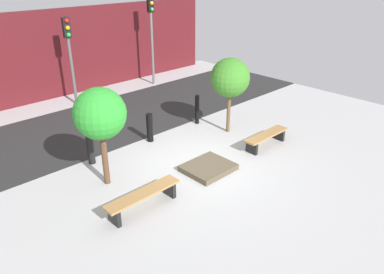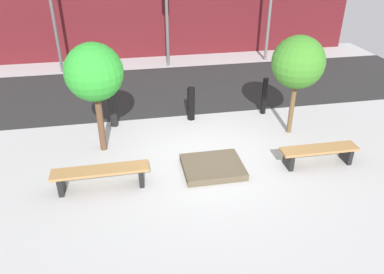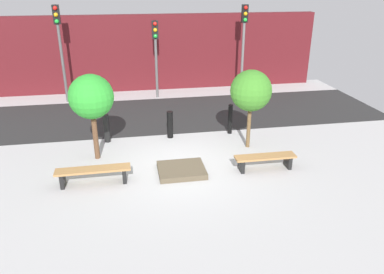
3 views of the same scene
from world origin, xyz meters
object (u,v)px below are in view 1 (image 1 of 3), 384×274
at_px(planter_bed, 208,168).
at_px(tree_behind_left_bench, 100,114).
at_px(tree_behind_right_bench, 230,78).
at_px(bollard_far_left, 90,148).
at_px(bench_right, 266,137).
at_px(bench_left, 143,197).
at_px(traffic_light_mid_west, 69,45).
at_px(bollard_center, 197,109).
at_px(traffic_light_mid_east, 151,24).
at_px(bollard_left, 150,128).

distance_m(planter_bed, tree_behind_left_bench, 3.36).
bearing_deg(tree_behind_right_bench, planter_bed, -150.08).
bearing_deg(bollard_far_left, tree_behind_left_bench, -102.17).
bearing_deg(bench_right, bench_left, -179.59).
relative_size(bench_left, planter_bed, 1.50).
distance_m(tree_behind_right_bench, bollard_far_left, 4.93).
bearing_deg(traffic_light_mid_west, bench_right, -72.70).
xyz_separation_m(tree_behind_right_bench, bollard_center, (-0.27, 1.25, -1.36)).
bearing_deg(tree_behind_left_bench, bollard_center, 15.28).
relative_size(bench_left, bollard_center, 1.85).
bearing_deg(bollard_far_left, bench_right, -31.88).
bearing_deg(bollard_center, bench_left, -148.12).
bearing_deg(tree_behind_left_bench, traffic_light_mid_east, 43.59).
bearing_deg(bollard_center, traffic_light_mid_east, 68.75).
bearing_deg(bollard_left, bench_right, -49.59).
height_order(planter_bed, tree_behind_left_bench, tree_behind_left_bench).
height_order(planter_bed, bollard_center, bollard_center).
bearing_deg(bollard_left, bench_left, -130.41).
xyz_separation_m(bench_left, traffic_light_mid_west, (2.41, 7.75, 2.06)).
bearing_deg(traffic_light_mid_west, tree_behind_left_bench, -111.40).
height_order(tree_behind_right_bench, bollard_far_left, tree_behind_right_bench).
distance_m(bench_left, bollard_center, 5.37).
distance_m(bench_right, bollard_center, 2.86).
xyz_separation_m(bench_right, tree_behind_right_bench, (0.00, 1.59, 1.59)).
distance_m(bench_left, planter_bed, 2.44).
xyz_separation_m(planter_bed, bollard_left, (0.00, 2.64, 0.40)).
xyz_separation_m(planter_bed, traffic_light_mid_west, (0.00, 7.55, 2.32)).
bearing_deg(traffic_light_mid_east, bollard_center, -111.25).
height_order(bollard_far_left, bollard_center, bollard_center).
relative_size(tree_behind_left_bench, bollard_far_left, 2.70).
distance_m(bench_right, traffic_light_mid_east, 8.30).
relative_size(bench_left, tree_behind_left_bench, 0.75).
bearing_deg(traffic_light_mid_east, bench_right, -101.97).
distance_m(bollard_far_left, bollard_left, 2.15).
height_order(tree_behind_right_bench, traffic_light_mid_west, traffic_light_mid_west).
relative_size(bench_right, bollard_left, 1.87).
distance_m(tree_behind_left_bench, bollard_left, 3.09).
height_order(bench_right, tree_behind_left_bench, tree_behind_left_bench).
relative_size(tree_behind_left_bench, bollard_center, 2.45).
height_order(bench_right, bollard_far_left, bollard_far_left).
height_order(bench_left, tree_behind_right_bench, tree_behind_right_bench).
relative_size(bollard_left, traffic_light_mid_east, 0.23).
bearing_deg(planter_bed, bollard_left, 90.00).
distance_m(bench_left, traffic_light_mid_west, 8.37).
bearing_deg(planter_bed, tree_behind_right_bench, 29.92).
xyz_separation_m(bollard_left, bollard_center, (2.15, 0.00, 0.06)).
xyz_separation_m(tree_behind_left_bench, bollard_left, (2.41, 1.25, -1.48)).
xyz_separation_m(traffic_light_mid_west, traffic_light_mid_east, (4.06, 0.00, 0.40)).
bearing_deg(traffic_light_mid_east, bollard_left, -129.54).
distance_m(bollard_far_left, bollard_center, 4.29).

